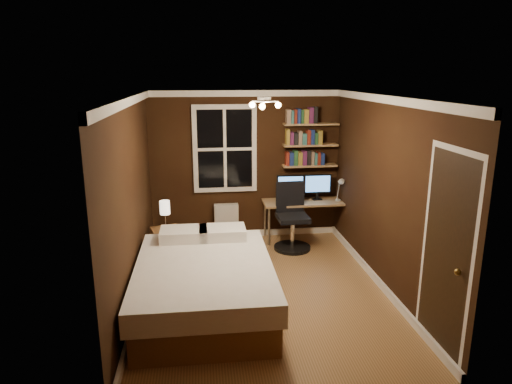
{
  "coord_description": "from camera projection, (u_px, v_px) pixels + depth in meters",
  "views": [
    {
      "loc": [
        -0.76,
        -5.45,
        2.76
      ],
      "look_at": [
        -0.03,
        0.45,
        1.21
      ],
      "focal_mm": 32.0,
      "sensor_mm": 36.0,
      "label": 1
    }
  ],
  "objects": [
    {
      "name": "door_knob",
      "position": [
        458.0,
        272.0,
        4.17
      ],
      "size": [
        0.06,
        0.06,
        0.06
      ],
      "primitive_type": "sphere",
      "color": "#B79541",
      "rests_on": "door"
    },
    {
      "name": "desk_lamp",
      "position": [
        340.0,
        189.0,
        7.59
      ],
      "size": [
        0.14,
        0.32,
        0.44
      ],
      "primitive_type": null,
      "color": "silver",
      "rests_on": "desk"
    },
    {
      "name": "wall_left",
      "position": [
        132.0,
        202.0,
        5.51
      ],
      "size": [
        0.04,
        4.2,
        2.5
      ],
      "primitive_type": "cube",
      "color": "black",
      "rests_on": "ground"
    },
    {
      "name": "ceiling_fixture",
      "position": [
        264.0,
        105.0,
        5.31
      ],
      "size": [
        0.44,
        0.44,
        0.18
      ],
      "primitive_type": null,
      "color": "beige",
      "rests_on": "ceiling"
    },
    {
      "name": "ceiling",
      "position": [
        263.0,
        96.0,
        5.39
      ],
      "size": [
        3.2,
        4.2,
        0.02
      ],
      "primitive_type": "cube",
      "color": "white",
      "rests_on": "wall_back"
    },
    {
      "name": "books_row_middle",
      "position": [
        311.0,
        137.0,
        7.61
      ],
      "size": [
        0.54,
        0.16,
        0.23
      ],
      "primitive_type": null,
      "color": "navy",
      "rests_on": "bookshelf_middle"
    },
    {
      "name": "bedside_lamp",
      "position": [
        165.0,
        215.0,
        6.75
      ],
      "size": [
        0.15,
        0.15,
        0.44
      ],
      "primitive_type": null,
      "color": "white",
      "rests_on": "nightstand"
    },
    {
      "name": "monitor_right",
      "position": [
        317.0,
        187.0,
        7.74
      ],
      "size": [
        0.47,
        0.12,
        0.44
      ],
      "primitive_type": null,
      "color": "black",
      "rests_on": "desk"
    },
    {
      "name": "nightstand",
      "position": [
        167.0,
        245.0,
        6.87
      ],
      "size": [
        0.51,
        0.51,
        0.51
      ],
      "primitive_type": "cube",
      "rotation": [
        0.0,
        0.0,
        0.28
      ],
      "color": "brown",
      "rests_on": "ground"
    },
    {
      "name": "bookshelf_upper",
      "position": [
        311.0,
        124.0,
        7.55
      ],
      "size": [
        0.92,
        0.22,
        0.03
      ],
      "primitive_type": "cube",
      "color": "#A47D4F",
      "rests_on": "wall_back"
    },
    {
      "name": "monitor_left",
      "position": [
        290.0,
        188.0,
        7.69
      ],
      "size": [
        0.47,
        0.12,
        0.44
      ],
      "primitive_type": null,
      "color": "black",
      "rests_on": "desk"
    },
    {
      "name": "books_row_lower",
      "position": [
        310.0,
        158.0,
        7.7
      ],
      "size": [
        0.6,
        0.16,
        0.23
      ],
      "primitive_type": null,
      "color": "maroon",
      "rests_on": "bookshelf_lower"
    },
    {
      "name": "door",
      "position": [
        445.0,
        257.0,
        4.46
      ],
      "size": [
        0.03,
        0.82,
        2.05
      ],
      "primitive_type": null,
      "color": "black",
      "rests_on": "ground"
    },
    {
      "name": "office_chair",
      "position": [
        292.0,
        223.0,
        7.35
      ],
      "size": [
        0.59,
        0.59,
        1.08
      ],
      "rotation": [
        0.0,
        0.0,
        0.04
      ],
      "color": "black",
      "rests_on": "ground"
    },
    {
      "name": "bookshelf_middle",
      "position": [
        310.0,
        145.0,
        7.64
      ],
      "size": [
        0.92,
        0.22,
        0.03
      ],
      "primitive_type": "cube",
      "color": "#A47D4F",
      "rests_on": "wall_back"
    },
    {
      "name": "floor",
      "position": [
        262.0,
        289.0,
        6.01
      ],
      "size": [
        4.2,
        4.2,
        0.0
      ],
      "primitive_type": "plane",
      "color": "brown",
      "rests_on": "ground"
    },
    {
      "name": "bed",
      "position": [
        205.0,
        284.0,
        5.45
      ],
      "size": [
        1.6,
        2.22,
        0.75
      ],
      "rotation": [
        0.0,
        0.0,
        -0.0
      ],
      "color": "brown",
      "rests_on": "ground"
    },
    {
      "name": "wall_right",
      "position": [
        385.0,
        194.0,
        5.89
      ],
      "size": [
        0.04,
        4.2,
        2.5
      ],
      "primitive_type": "cube",
      "color": "black",
      "rests_on": "ground"
    },
    {
      "name": "books_row_upper",
      "position": [
        311.0,
        116.0,
        7.52
      ],
      "size": [
        0.48,
        0.16,
        0.23
      ],
      "primitive_type": null,
      "color": "#275D2F",
      "rests_on": "bookshelf_upper"
    },
    {
      "name": "wall_back",
      "position": [
        246.0,
        166.0,
        7.72
      ],
      "size": [
        3.2,
        0.04,
        2.5
      ],
      "primitive_type": "cube",
      "color": "black",
      "rests_on": "ground"
    },
    {
      "name": "bookshelf_lower",
      "position": [
        310.0,
        166.0,
        7.73
      ],
      "size": [
        0.92,
        0.22,
        0.03
      ],
      "primitive_type": "cube",
      "color": "#A47D4F",
      "rests_on": "wall_back"
    },
    {
      "name": "window",
      "position": [
        225.0,
        149.0,
        7.57
      ],
      "size": [
        1.06,
        0.06,
        1.46
      ],
      "primitive_type": "cube",
      "color": "white",
      "rests_on": "wall_back"
    },
    {
      "name": "radiator",
      "position": [
        226.0,
        221.0,
        7.81
      ],
      "size": [
        0.41,
        0.14,
        0.61
      ],
      "primitive_type": "cube",
      "color": "silver",
      "rests_on": "ground"
    },
    {
      "name": "desk",
      "position": [
        305.0,
        205.0,
        7.72
      ],
      "size": [
        1.42,
        0.53,
        0.67
      ],
      "color": "#A47D4F",
      "rests_on": "ground"
    }
  ]
}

